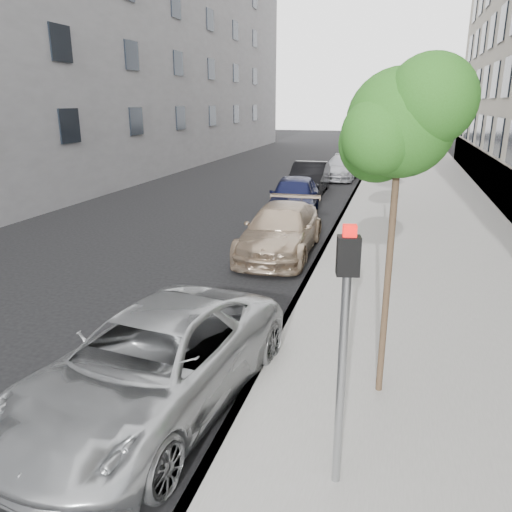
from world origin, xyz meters
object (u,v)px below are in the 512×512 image
at_px(tree_near, 403,123).
at_px(signal_pole, 344,331).
at_px(sedan_blue, 294,196).
at_px(sedan_rear, 341,168).
at_px(minivan, 153,363).
at_px(tree_mid, 403,111).
at_px(tree_far, 402,125).
at_px(suv, 281,230).
at_px(sedan_black, 309,178).

height_order(tree_near, signal_pole, tree_near).
relative_size(tree_near, sedan_blue, 1.05).
bearing_deg(tree_near, sedan_blue, 107.48).
bearing_deg(sedan_blue, sedan_rear, 80.00).
distance_m(signal_pole, minivan, 3.35).
xyz_separation_m(tree_mid, minivan, (-3.33, -7.70, -3.55)).
relative_size(tree_far, sedan_blue, 0.92).
distance_m(suv, sedan_blue, 5.57).
distance_m(tree_mid, sedan_blue, 8.29).
height_order(tree_near, tree_mid, tree_near).
relative_size(signal_pole, sedan_black, 0.66).
height_order(minivan, suv, minivan).
bearing_deg(tree_mid, suv, 166.21).
bearing_deg(sedan_rear, tree_near, -78.35).
bearing_deg(sedan_blue, sedan_black, 87.17).
height_order(tree_mid, signal_pole, tree_mid).
relative_size(signal_pole, sedan_blue, 0.67).
height_order(tree_mid, sedan_black, tree_mid).
xyz_separation_m(tree_near, tree_far, (-0.00, 13.00, -0.56)).
xyz_separation_m(signal_pole, sedan_rear, (-2.89, 25.86, -1.43)).
xyz_separation_m(tree_near, minivan, (-3.33, -1.20, -3.49)).
height_order(suv, sedan_black, sedan_black).
bearing_deg(sedan_rear, minivan, -86.35).
height_order(tree_mid, sedan_rear, tree_mid).
distance_m(tree_near, tree_mid, 6.50).
relative_size(sedan_blue, sedan_black, 1.00).
bearing_deg(suv, tree_mid, -14.80).
relative_size(signal_pole, minivan, 0.59).
xyz_separation_m(sedan_black, sedan_rear, (1.04, 5.46, -0.10)).
distance_m(minivan, suv, 8.52).
height_order(suv, sedan_blue, sedan_blue).
distance_m(sedan_blue, sedan_rear, 10.85).
distance_m(tree_near, sedan_rear, 24.17).
relative_size(sedan_black, sedan_rear, 1.00).
xyz_separation_m(minivan, sedan_rear, (0.00, 24.87, -0.06)).
height_order(tree_near, tree_far, tree_near).
bearing_deg(signal_pole, tree_far, 76.50).
height_order(sedan_black, sedan_rear, sedan_black).
height_order(tree_far, signal_pole, tree_far).
bearing_deg(tree_near, minivan, -160.18).
height_order(tree_near, sedan_blue, tree_near).
xyz_separation_m(tree_far, suv, (-3.33, -5.68, -2.94)).
distance_m(minivan, sedan_blue, 14.06).
bearing_deg(minivan, tree_near, 26.93).
relative_size(tree_mid, sedan_blue, 1.04).
bearing_deg(sedan_blue, minivan, -93.27).
relative_size(minivan, suv, 1.05).
bearing_deg(sedan_rear, signal_pole, -79.98).
xyz_separation_m(tree_near, signal_pole, (-0.44, -2.18, -2.12)).
height_order(tree_far, sedan_blue, tree_far).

